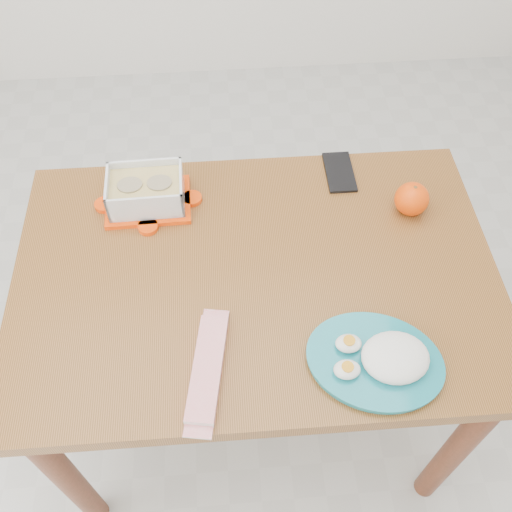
{
  "coord_description": "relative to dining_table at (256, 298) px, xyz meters",
  "views": [
    {
      "loc": [
        0.14,
        -0.82,
        1.8
      ],
      "look_at": [
        0.2,
        -0.08,
        0.81
      ],
      "focal_mm": 40.0,
      "sensor_mm": 36.0,
      "label": 1
    }
  ],
  "objects": [
    {
      "name": "food_container",
      "position": [
        -0.25,
        0.23,
        0.15
      ],
      "size": [
        0.21,
        0.16,
        0.09
      ],
      "rotation": [
        0.0,
        0.0,
        0.02
      ],
      "color": "#FA4107",
      "rests_on": "dining_table"
    },
    {
      "name": "orange_fruit",
      "position": [
        0.39,
        0.15,
        0.15
      ],
      "size": [
        0.08,
        0.08,
        0.08
      ],
      "primitive_type": "sphere",
      "color": "#FB5C05",
      "rests_on": "dining_table"
    },
    {
      "name": "dining_table",
      "position": [
        0.0,
        0.0,
        0.0
      ],
      "size": [
        1.1,
        0.74,
        0.75
      ],
      "rotation": [
        0.0,
        0.0,
        -0.01
      ],
      "color": "brown",
      "rests_on": "ground"
    },
    {
      "name": "candy_bar",
      "position": [
        -0.12,
        -0.23,
        0.12
      ],
      "size": [
        0.1,
        0.24,
        0.02
      ],
      "primitive_type": "cube",
      "rotation": [
        0.0,
        0.0,
        1.4
      ],
      "color": "red",
      "rests_on": "dining_table"
    },
    {
      "name": "smartphone",
      "position": [
        0.24,
        0.29,
        0.11
      ],
      "size": [
        0.07,
        0.14,
        0.01
      ],
      "primitive_type": "cube",
      "rotation": [
        0.0,
        0.0,
        -0.0
      ],
      "color": "black",
      "rests_on": "dining_table"
    },
    {
      "name": "rice_plate",
      "position": [
        0.23,
        -0.25,
        0.13
      ],
      "size": [
        0.34,
        0.34,
        0.07
      ],
      "rotation": [
        0.0,
        0.0,
        -0.32
      ],
      "color": "#187884",
      "rests_on": "dining_table"
    },
    {
      "name": "ground",
      "position": [
        -0.2,
        0.08,
        -0.64
      ],
      "size": [
        3.5,
        3.5,
        0.0
      ],
      "primitive_type": "plane",
      "color": "#B7B7B2",
      "rests_on": "ground"
    }
  ]
}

